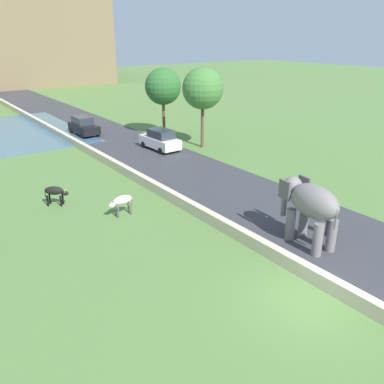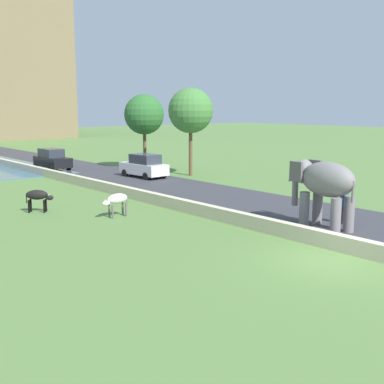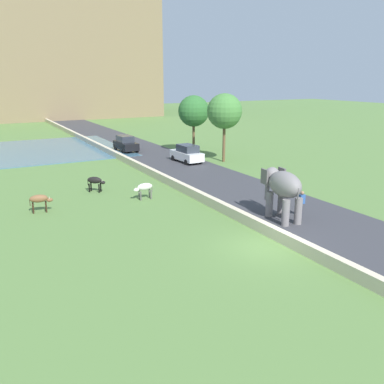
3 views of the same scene
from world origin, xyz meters
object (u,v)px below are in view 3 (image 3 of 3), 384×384
at_px(cow_brown, 40,199).
at_px(car_black, 126,144).
at_px(cow_white, 144,188).
at_px(car_white, 187,154).
at_px(person_beside_elephant, 302,203).
at_px(cow_black, 95,181).
at_px(elephant, 282,187).

bearing_deg(cow_brown, car_black, 56.53).
height_order(car_black, cow_white, car_black).
xyz_separation_m(car_white, cow_white, (-8.64, -10.03, -0.06)).
height_order(person_beside_elephant, cow_black, person_beside_elephant).
xyz_separation_m(person_beside_elephant, car_white, (1.71, 18.10, 0.03)).
bearing_deg(car_black, person_beside_elephant, -86.95).
bearing_deg(cow_black, elephant, -55.08).
distance_m(person_beside_elephant, cow_brown, 16.19).
xyz_separation_m(car_black, cow_brown, (-12.33, -18.65, -0.06)).
distance_m(car_black, cow_brown, 22.35).
relative_size(car_white, cow_black, 3.18).
distance_m(elephant, car_white, 18.23).
bearing_deg(cow_black, cow_brown, -145.06).
height_order(cow_black, cow_white, same).
bearing_deg(cow_white, car_black, 73.96).
height_order(car_white, cow_brown, car_white).
relative_size(car_black, cow_brown, 2.84).
xyz_separation_m(elephant, cow_black, (-7.96, 11.41, -1.20)).
xyz_separation_m(elephant, cow_brown, (-12.36, 8.34, -1.20)).
xyz_separation_m(car_white, cow_brown, (-15.48, -9.59, -0.06)).
distance_m(car_black, cow_black, 17.48).
distance_m(car_white, cow_brown, 18.21).
xyz_separation_m(car_white, car_black, (-3.15, 9.06, 0.00)).
height_order(car_black, cow_black, car_black).
bearing_deg(cow_black, cow_white, -55.15).
bearing_deg(person_beside_elephant, car_black, 93.05).
height_order(car_white, cow_white, car_white).
height_order(person_beside_elephant, car_white, car_white).
xyz_separation_m(elephant, car_white, (3.12, 17.93, -1.14)).
bearing_deg(elephant, cow_white, 124.95).
height_order(car_black, cow_brown, car_black).
bearing_deg(cow_white, person_beside_elephant, -49.34).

